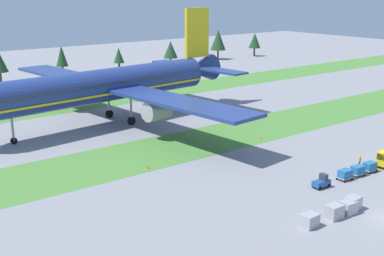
% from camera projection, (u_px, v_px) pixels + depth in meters
% --- Properties ---
extents(grass_strip_near, '(320.00, 15.30, 0.01)m').
position_uv_depth(grass_strip_near, '(194.00, 143.00, 90.56)').
color(grass_strip_near, '#4C8438').
rests_on(grass_strip_near, ground).
extents(grass_strip_far, '(320.00, 15.30, 0.01)m').
position_uv_depth(grass_strip_far, '(89.00, 102.00, 123.21)').
color(grass_strip_far, '#4C8438').
rests_on(grass_strip_far, ground).
extents(airliner, '(59.45, 73.53, 22.79)m').
position_uv_depth(airliner, '(109.00, 85.00, 101.70)').
color(airliner, navy).
rests_on(airliner, ground).
extents(baggage_tug, '(2.65, 1.41, 1.97)m').
position_uv_depth(baggage_tug, '(322.00, 182.00, 70.12)').
color(baggage_tug, '#1E4C8E').
rests_on(baggage_tug, ground).
extents(cargo_dolly_lead, '(2.26, 1.59, 1.55)m').
position_uv_depth(cargo_dolly_lead, '(345.00, 174.00, 72.86)').
color(cargo_dolly_lead, '#A3A3A8').
rests_on(cargo_dolly_lead, ground).
extents(cargo_dolly_second, '(2.26, 1.59, 1.55)m').
position_uv_depth(cargo_dolly_second, '(358.00, 170.00, 74.46)').
color(cargo_dolly_second, '#A3A3A8').
rests_on(cargo_dolly_second, ground).
extents(cargo_dolly_third, '(2.26, 1.59, 1.55)m').
position_uv_depth(cargo_dolly_third, '(370.00, 166.00, 76.06)').
color(cargo_dolly_third, '#A3A3A8').
rests_on(cargo_dolly_third, ground).
extents(ground_crew_marshaller, '(0.52, 0.36, 1.74)m').
position_uv_depth(ground_crew_marshaller, '(360.00, 161.00, 78.34)').
color(ground_crew_marshaller, black).
rests_on(ground_crew_marshaller, ground).
extents(uld_container_0, '(2.07, 1.69, 1.76)m').
position_uv_depth(uld_container_0, '(334.00, 212.00, 60.69)').
color(uld_container_0, '#A3A3A8').
rests_on(uld_container_0, ground).
extents(uld_container_1, '(2.07, 1.69, 1.58)m').
position_uv_depth(uld_container_1, '(309.00, 220.00, 58.55)').
color(uld_container_1, '#A3A3A8').
rests_on(uld_container_1, ground).
extents(uld_container_2, '(2.08, 1.70, 1.59)m').
position_uv_depth(uld_container_2, '(348.00, 207.00, 62.05)').
color(uld_container_2, '#A3A3A8').
rests_on(uld_container_2, ground).
extents(uld_container_3, '(2.15, 1.79, 1.73)m').
position_uv_depth(uld_container_3, '(353.00, 203.00, 63.09)').
color(uld_container_3, '#A3A3A8').
rests_on(uld_container_3, ground).
extents(taxiway_marker_0, '(0.44, 0.44, 0.61)m').
position_uv_depth(taxiway_marker_0, '(148.00, 167.00, 77.63)').
color(taxiway_marker_0, orange).
rests_on(taxiway_marker_0, ground).
extents(taxiway_marker_1, '(0.44, 0.44, 0.50)m').
position_uv_depth(taxiway_marker_1, '(261.00, 137.00, 93.22)').
color(taxiway_marker_1, orange).
rests_on(taxiway_marker_1, ground).
extents(distant_tree_line, '(191.48, 8.97, 11.52)m').
position_uv_depth(distant_tree_line, '(54.00, 57.00, 155.66)').
color(distant_tree_line, '#4C3823').
rests_on(distant_tree_line, ground).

